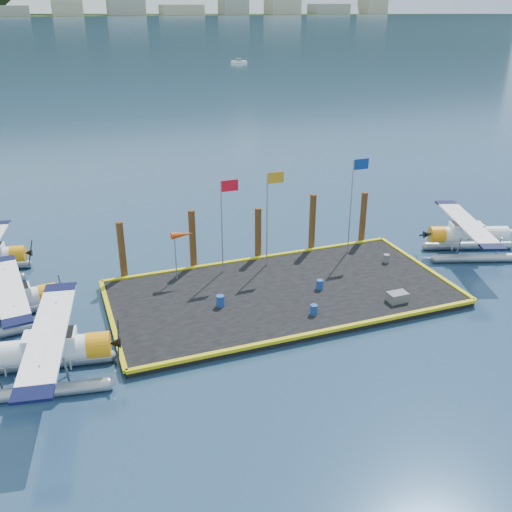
{
  "coord_description": "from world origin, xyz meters",
  "views": [
    {
      "loc": [
        -11.99,
        -27.79,
        16.09
      ],
      "look_at": [
        -0.91,
        2.0,
        1.99
      ],
      "focal_mm": 40.0,
      "sensor_mm": 36.0,
      "label": 1
    }
  ],
  "objects": [
    {
      "name": "dock",
      "position": [
        0.0,
        0.0,
        0.2
      ],
      "size": [
        20.0,
        10.0,
        0.4
      ],
      "primitive_type": "cube",
      "color": "black",
      "rests_on": "ground"
    },
    {
      "name": "drum_1",
      "position": [
        2.23,
        -0.52,
        0.69
      ],
      "size": [
        0.41,
        0.41,
        0.58
      ],
      "primitive_type": "cylinder",
      "color": "navy",
      "rests_on": "dock"
    },
    {
      "name": "piling_4",
      "position": [
        8.5,
        5.4,
        2.0
      ],
      "size": [
        0.44,
        0.44,
        4.0
      ],
      "primitive_type": "cylinder",
      "color": "#442A13",
      "rests_on": "ground"
    },
    {
      "name": "seaplane_a",
      "position": [
        -13.47,
        -3.94,
        1.54
      ],
      "size": [
        9.12,
        9.99,
        3.53
      ],
      "rotation": [
        0.0,
        0.0,
        -1.73
      ],
      "color": "#91949E",
      "rests_on": "ground"
    },
    {
      "name": "drum_3",
      "position": [
        0.56,
        -3.17,
        0.69
      ],
      "size": [
        0.41,
        0.41,
        0.57
      ],
      "primitive_type": "cylinder",
      "color": "navy",
      "rests_on": "dock"
    },
    {
      "name": "piling_3",
      "position": [
        4.5,
        5.4,
        2.15
      ],
      "size": [
        0.44,
        0.44,
        4.3
      ],
      "primitive_type": "cylinder",
      "color": "#442A13",
      "rests_on": "ground"
    },
    {
      "name": "piling_2",
      "position": [
        0.5,
        5.4,
        1.9
      ],
      "size": [
        0.44,
        0.44,
        3.8
      ],
      "primitive_type": "cylinder",
      "color": "#442A13",
      "rests_on": "ground"
    },
    {
      "name": "seaplane_b",
      "position": [
        -15.25,
        2.01,
        1.37
      ],
      "size": [
        8.03,
        8.86,
        3.14
      ],
      "rotation": [
        0.0,
        0.0,
        -1.46
      ],
      "color": "#91949E",
      "rests_on": "ground"
    },
    {
      "name": "drum_0",
      "position": [
        -3.99,
        -0.48,
        0.72
      ],
      "size": [
        0.46,
        0.46,
        0.65
      ],
      "primitive_type": "cylinder",
      "color": "navy",
      "rests_on": "dock"
    },
    {
      "name": "flagpole_blue",
      "position": [
        6.7,
        3.8,
        4.69
      ],
      "size": [
        1.14,
        0.08,
        6.5
      ],
      "color": "#93949B",
      "rests_on": "dock"
    },
    {
      "name": "dock_bumpers",
      "position": [
        0.0,
        0.0,
        0.49
      ],
      "size": [
        20.25,
        10.25,
        0.18
      ],
      "primitive_type": null,
      "color": "#C4B70B",
      "rests_on": "dock"
    },
    {
      "name": "seaplane_d",
      "position": [
        14.52,
        1.14,
        1.45
      ],
      "size": [
        8.71,
        9.29,
        3.33
      ],
      "rotation": [
        0.0,
        0.0,
        1.25
      ],
      "color": "#91949E",
      "rests_on": "ground"
    },
    {
      "name": "piling_1",
      "position": [
        -4.0,
        5.4,
        2.1
      ],
      "size": [
        0.44,
        0.44,
        4.2
      ],
      "primitive_type": "cylinder",
      "color": "#442A13",
      "rests_on": "ground"
    },
    {
      "name": "flagpole_yellow",
      "position": [
        0.7,
        3.8,
        4.51
      ],
      "size": [
        1.14,
        0.08,
        6.2
      ],
      "color": "#93949B",
      "rests_on": "dock"
    },
    {
      "name": "crate",
      "position": [
        5.72,
        -3.5,
        0.68
      ],
      "size": [
        1.11,
        0.74,
        0.55
      ],
      "primitive_type": "cube",
      "color": "#58585D",
      "rests_on": "dock"
    },
    {
      "name": "ground",
      "position": [
        0.0,
        0.0,
        0.0
      ],
      "size": [
        4000.0,
        4000.0,
        0.0
      ],
      "primitive_type": "plane",
      "color": "navy",
      "rests_on": "ground"
    },
    {
      "name": "far_backdrop",
      "position": [
        239.91,
        1737.52,
        9.45
      ],
      "size": [
        3050.0,
        2050.0,
        810.0
      ],
      "color": "black",
      "rests_on": "ground"
    },
    {
      "name": "flagpole_red",
      "position": [
        -2.29,
        3.8,
        4.4
      ],
      "size": [
        1.14,
        0.08,
        6.0
      ],
      "color": "#93949B",
      "rests_on": "dock"
    },
    {
      "name": "piling_0",
      "position": [
        -8.5,
        5.4,
        2.0
      ],
      "size": [
        0.44,
        0.44,
        4.0
      ],
      "primitive_type": "cylinder",
      "color": "#442A13",
      "rests_on": "ground"
    },
    {
      "name": "drum_4",
      "position": [
        8.06,
        1.41,
        0.68
      ],
      "size": [
        0.4,
        0.4,
        0.56
      ],
      "primitive_type": "cylinder",
      "color": "#58585D",
      "rests_on": "dock"
    },
    {
      "name": "windsock",
      "position": [
        -5.03,
        3.8,
        3.23
      ],
      "size": [
        1.4,
        0.44,
        3.12
      ],
      "color": "#93949B",
      "rests_on": "dock"
    }
  ]
}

